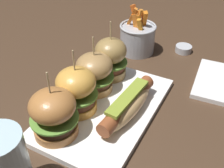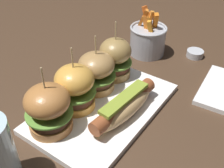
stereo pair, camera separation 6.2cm
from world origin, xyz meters
name	(u,v)px [view 1 (the left image)]	position (x,y,z in m)	size (l,w,h in m)	color
ground_plane	(105,111)	(0.00, 0.00, 0.00)	(3.00, 3.00, 0.00)	#422D1E
platter_main	(105,108)	(0.00, 0.00, 0.01)	(0.34, 0.21, 0.01)	white
hot_dog	(127,105)	(0.00, -0.06, 0.04)	(0.19, 0.07, 0.05)	tan
slider_far_left	(54,113)	(-0.12, 0.05, 0.07)	(0.10, 0.10, 0.15)	#AE6F38
slider_center_left	(77,90)	(-0.04, 0.05, 0.07)	(0.09, 0.09, 0.15)	gold
slider_center_right	(95,72)	(0.04, 0.05, 0.06)	(0.09, 0.09, 0.14)	#A17947
slider_far_right	(111,58)	(0.11, 0.05, 0.07)	(0.08, 0.08, 0.15)	olive
fries_bucket	(137,37)	(0.29, 0.05, 0.05)	(0.11, 0.11, 0.14)	#A8AAB2
sauce_ramekin	(183,49)	(0.35, -0.08, 0.01)	(0.05, 0.05, 0.02)	#B7BABF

